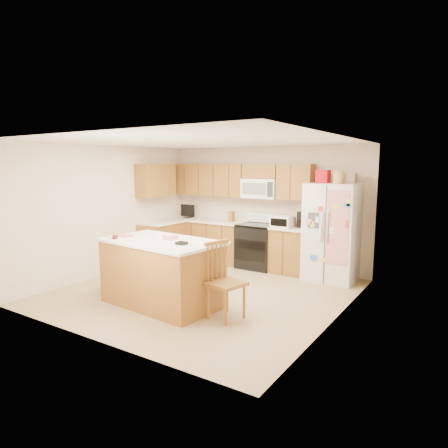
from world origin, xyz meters
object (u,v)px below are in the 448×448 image
Objects in this scene: stove at (257,245)px; windsor_chair_back at (189,266)px; refrigerator at (332,231)px; windsor_chair_left at (120,265)px; island at (162,272)px; windsor_chair_right at (225,283)px.

windsor_chair_back is (-0.22, -2.05, -0.04)m from stove.
windsor_chair_left is (-2.78, -2.60, -0.46)m from refrigerator.
stove is 0.55× the size of refrigerator.
windsor_chair_back is (0.99, 0.61, -0.03)m from windsor_chair_left.
windsor_chair_left is (-1.21, -2.66, -0.01)m from stove.
island is at bearing -122.92° from refrigerator.
island is 1.11m from windsor_chair_right.
windsor_chair_right is at bearing -29.94° from windsor_chair_back.
windsor_chair_left reaches higher than windsor_chair_back.
refrigerator reaches higher than windsor_chair_back.
windsor_chair_right is at bearing -1.44° from windsor_chair_left.
stove is 2.92m from windsor_chair_left.
island is 1.96× the size of windsor_chair_left.
windsor_chair_right is (2.14, -0.05, 0.05)m from windsor_chair_left.
stove is 0.59× the size of island.
refrigerator reaches higher than stove.
stove is 1.22× the size of windsor_chair_back.
stove is 2.07m from windsor_chair_back.
island is (-1.75, -2.70, -0.41)m from refrigerator.
windsor_chair_back is 1.33m from windsor_chair_right.
stove is 2.77m from island.
island reaches higher than windsor_chair_right.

